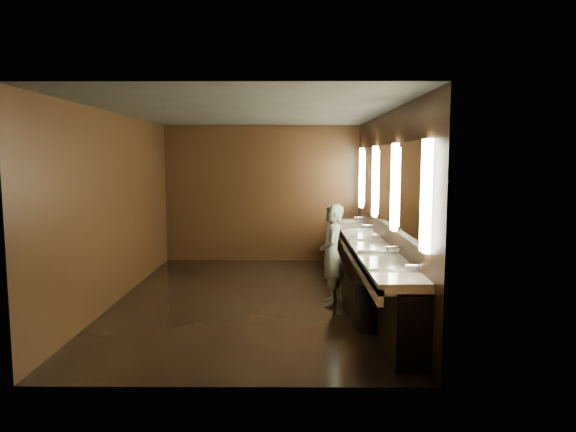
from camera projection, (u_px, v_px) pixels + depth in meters
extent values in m
plane|color=black|center=(251.00, 299.00, 7.78)|extent=(6.00, 6.00, 0.00)
cube|color=#2D2D2B|center=(250.00, 112.00, 7.46)|extent=(4.00, 6.00, 0.02)
cube|color=black|center=(262.00, 194.00, 10.60)|extent=(4.00, 0.02, 2.80)
cube|color=black|center=(225.00, 239.00, 4.64)|extent=(4.00, 0.02, 2.80)
cube|color=black|center=(117.00, 208.00, 7.63)|extent=(0.02, 6.00, 2.80)
cube|color=black|center=(385.00, 208.00, 7.61)|extent=(0.02, 6.00, 2.80)
cube|color=black|center=(372.00, 273.00, 7.72)|extent=(0.36, 5.40, 0.81)
cube|color=silver|center=(366.00, 244.00, 7.67)|extent=(0.55, 5.40, 0.12)
cube|color=silver|center=(350.00, 249.00, 7.68)|extent=(0.06, 5.40, 0.18)
cylinder|color=silver|center=(413.00, 266.00, 5.47)|extent=(0.18, 0.04, 0.04)
cylinder|color=silver|center=(393.00, 248.00, 6.56)|extent=(0.18, 0.04, 0.04)
cylinder|color=silver|center=(379.00, 235.00, 7.66)|extent=(0.18, 0.04, 0.04)
cylinder|color=silver|center=(368.00, 225.00, 8.75)|extent=(0.18, 0.04, 0.04)
cylinder|color=silver|center=(359.00, 218.00, 9.84)|extent=(0.18, 0.04, 0.04)
cube|color=#FFF7C5|center=(426.00, 196.00, 5.18)|extent=(0.06, 0.22, 1.15)
cube|color=white|center=(410.00, 191.00, 5.98)|extent=(0.03, 1.32, 1.15)
cube|color=#FFF7C5|center=(394.00, 187.00, 6.77)|extent=(0.06, 0.23, 1.15)
cube|color=white|center=(385.00, 184.00, 7.57)|extent=(0.03, 1.32, 1.15)
cube|color=#FFF7C5|center=(375.00, 182.00, 8.36)|extent=(0.06, 0.23, 1.15)
cube|color=white|center=(368.00, 180.00, 9.16)|extent=(0.03, 1.32, 1.15)
cube|color=#FFF7C5|center=(361.00, 178.00, 9.95)|extent=(0.06, 0.22, 1.15)
imported|color=#83A9C4|center=(332.00, 255.00, 7.47)|extent=(0.39, 0.56, 1.47)
cylinder|color=black|center=(369.00, 306.00, 6.39)|extent=(0.49, 0.49, 0.60)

